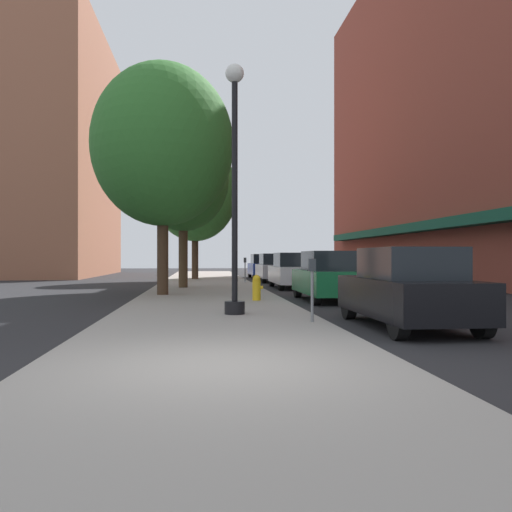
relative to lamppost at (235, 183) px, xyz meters
The scene contains 16 objects.
ground_plane 13.02m from the lamppost, 74.09° to the left, with size 90.00×90.00×0.00m, color #232326.
sidewalk_slab 13.52m from the lamppost, 92.36° to the left, with size 4.80×50.00×0.12m, color gray.
building_right_brick 23.00m from the lamppost, 48.15° to the left, with size 6.80×40.00×21.90m.
building_far_background 33.82m from the lamppost, 110.36° to the left, with size 6.80×18.00×19.27m.
lamppost is the anchor object (origin of this frame).
fire_hydrant 4.84m from the lamppost, 76.77° to the left, with size 0.33×0.26×0.79m.
parking_meter_near 15.89m from the lamppost, 84.49° to the left, with size 0.14×0.09×1.31m.
parking_meter_far 3.18m from the lamppost, 47.84° to the right, with size 0.14×0.09×1.31m.
tree_near 11.50m from the lamppost, 98.03° to the left, with size 4.04×4.04×7.13m.
tree_mid 7.46m from the lamppost, 107.70° to the left, with size 5.06×5.06×8.27m.
tree_far 20.51m from the lamppost, 93.32° to the left, with size 5.20×5.20×8.28m.
car_black 4.62m from the lamppost, 28.83° to the right, with size 1.80×4.30×1.66m.
car_green 6.44m from the lamppost, 54.67° to the left, with size 1.80×4.30×1.66m.
car_white 12.81m from the lamppost, 74.04° to the left, with size 1.80×4.30×1.66m.
car_silver 19.06m from the lamppost, 79.46° to the left, with size 1.80×4.30×1.66m.
car_blue 24.61m from the lamppost, 81.88° to the left, with size 1.80×4.30×1.66m.
Camera 1 is at (-0.23, -6.75, 1.47)m, focal length 37.67 mm.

